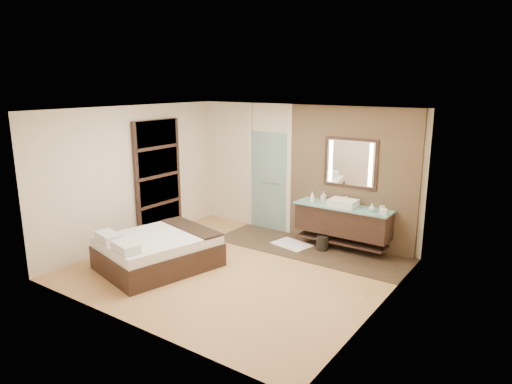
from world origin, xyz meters
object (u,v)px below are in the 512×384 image
Objects in this scene: bed at (158,251)px; waste_bin at (322,243)px; mirror_unit at (351,163)px; vanity at (343,220)px.

bed is 3.07m from waste_bin.
mirror_unit is 1.61m from waste_bin.
bed is at bearing -128.48° from mirror_unit.
waste_bin is (1.97, 2.34, -0.15)m from bed.
waste_bin is at bearing -137.71° from vanity.
waste_bin is at bearing 63.66° from bed.
mirror_unit is at bearing 90.00° from vanity.
waste_bin is (-0.28, -0.26, -0.44)m from vanity.
mirror_unit is 0.50× the size of bed.
vanity is 0.87× the size of bed.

